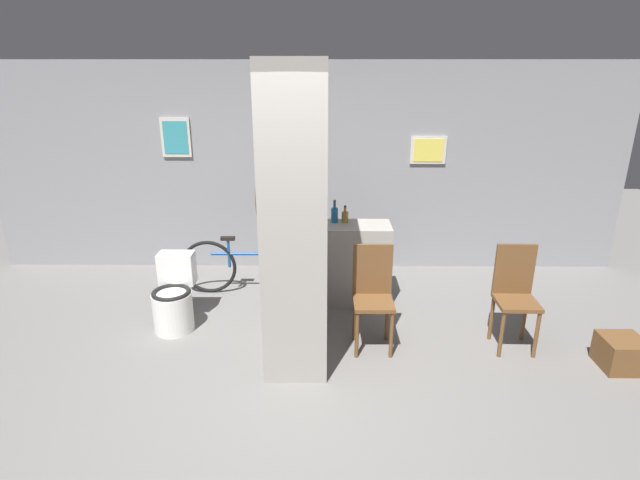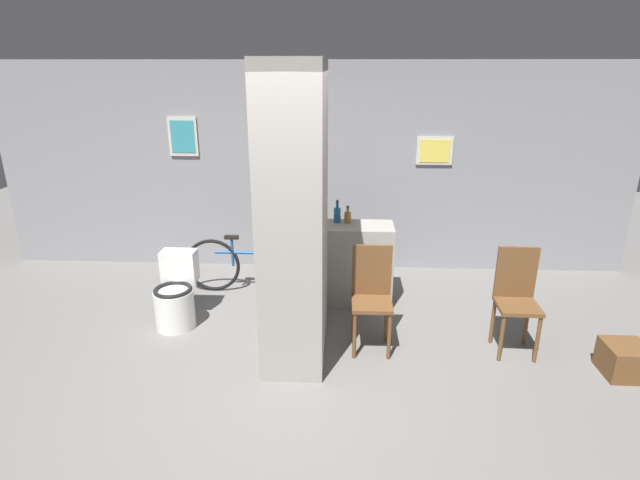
{
  "view_description": "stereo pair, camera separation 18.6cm",
  "coord_description": "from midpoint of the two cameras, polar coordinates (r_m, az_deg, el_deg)",
  "views": [
    {
      "loc": [
        0.23,
        -3.57,
        2.55
      ],
      "look_at": [
        0.18,
        0.95,
        0.95
      ],
      "focal_mm": 28.0,
      "sensor_mm": 36.0,
      "label": 1
    },
    {
      "loc": [
        0.41,
        -3.56,
        2.55
      ],
      "look_at": [
        0.18,
        0.95,
        0.95
      ],
      "focal_mm": 28.0,
      "sensor_mm": 36.0,
      "label": 2
    }
  ],
  "objects": [
    {
      "name": "toilet",
      "position": [
        5.3,
        -17.32,
        -6.48
      ],
      "size": [
        0.4,
        0.56,
        0.73
      ],
      "color": "silver",
      "rests_on": "ground_plane"
    },
    {
      "name": "bottle_short",
      "position": [
        5.46,
        1.9,
        2.72
      ],
      "size": [
        0.07,
        0.07,
        0.19
      ],
      "color": "olive",
      "rests_on": "counter_shelf"
    },
    {
      "name": "wall_back",
      "position": [
        6.33,
        -2.39,
        8.11
      ],
      "size": [
        8.0,
        0.09,
        2.6
      ],
      "color": "gray",
      "rests_on": "ground_plane"
    },
    {
      "name": "counter_shelf",
      "position": [
        5.55,
        0.96,
        -2.69
      ],
      "size": [
        1.17,
        0.44,
        0.91
      ],
      "color": "gray",
      "rests_on": "ground_plane"
    },
    {
      "name": "ground_plane",
      "position": [
        4.4,
        -3.88,
        -16.01
      ],
      "size": [
        14.0,
        14.0,
        0.0
      ],
      "primitive_type": "plane",
      "color": "slate"
    },
    {
      "name": "floor_crate",
      "position": [
        5.19,
        30.28,
        -11.1
      ],
      "size": [
        0.35,
        0.35,
        0.28
      ],
      "color": "brown",
      "rests_on": "ground_plane"
    },
    {
      "name": "pillar_center",
      "position": [
        4.32,
        -3.96,
        2.61
      ],
      "size": [
        0.56,
        1.1,
        2.6
      ],
      "color": "gray",
      "rests_on": "ground_plane"
    },
    {
      "name": "chair_by_doorway",
      "position": [
        4.97,
        20.4,
        -5.66
      ],
      "size": [
        0.38,
        0.38,
        0.99
      ],
      "rotation": [
        0.0,
        0.0,
        -0.02
      ],
      "color": "brown",
      "rests_on": "ground_plane"
    },
    {
      "name": "bicycle",
      "position": [
        5.86,
        -8.83,
        -2.96
      ],
      "size": [
        1.62,
        0.42,
        0.7
      ],
      "color": "black",
      "rests_on": "ground_plane"
    },
    {
      "name": "bottle_tall",
      "position": [
        5.45,
        0.69,
        2.97
      ],
      "size": [
        0.08,
        0.08,
        0.25
      ],
      "color": "#19598C",
      "rests_on": "counter_shelf"
    },
    {
      "name": "chair_near_pillar",
      "position": [
        4.67,
        4.92,
        -6.03
      ],
      "size": [
        0.37,
        0.37,
        0.99
      ],
      "rotation": [
        0.0,
        0.0,
        0.01
      ],
      "color": "brown",
      "rests_on": "ground_plane"
    }
  ]
}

